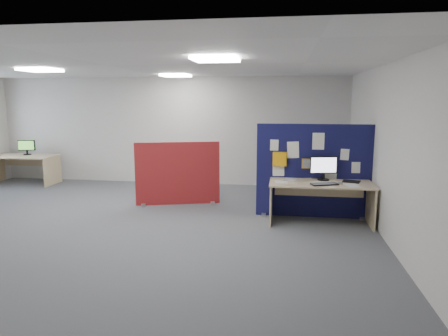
# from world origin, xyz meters

# --- Properties ---
(floor) EXTENTS (9.00, 9.00, 0.00)m
(floor) POSITION_xyz_m (0.00, 0.00, 0.00)
(floor) COLOR #53565B
(floor) RESTS_ON ground
(ceiling) EXTENTS (9.00, 7.00, 0.02)m
(ceiling) POSITION_xyz_m (0.00, 0.00, 2.70)
(ceiling) COLOR white
(ceiling) RESTS_ON wall_back
(wall_back) EXTENTS (9.00, 0.02, 2.70)m
(wall_back) POSITION_xyz_m (0.00, 3.50, 1.35)
(wall_back) COLOR silver
(wall_back) RESTS_ON floor
(wall_right) EXTENTS (0.02, 7.00, 2.70)m
(wall_right) POSITION_xyz_m (4.50, 0.00, 1.35)
(wall_right) COLOR silver
(wall_right) RESTS_ON floor
(ceiling_lights) EXTENTS (4.10, 4.10, 0.04)m
(ceiling_lights) POSITION_xyz_m (0.33, 0.67, 2.67)
(ceiling_lights) COLOR white
(ceiling_lights) RESTS_ON ceiling
(navy_divider) EXTENTS (2.07, 0.30, 1.71)m
(navy_divider) POSITION_xyz_m (3.46, 0.90, 0.86)
(navy_divider) COLOR #0F103A
(navy_divider) RESTS_ON floor
(main_desk) EXTENTS (1.76, 0.78, 0.73)m
(main_desk) POSITION_xyz_m (3.58, 0.54, 0.56)
(main_desk) COLOR #CFB884
(main_desk) RESTS_ON floor
(monitor_main) EXTENTS (0.48, 0.20, 0.43)m
(monitor_main) POSITION_xyz_m (3.64, 0.71, 0.97)
(monitor_main) COLOR black
(monitor_main) RESTS_ON main_desk
(keyboard) EXTENTS (0.48, 0.32, 0.02)m
(keyboard) POSITION_xyz_m (3.62, 0.32, 0.74)
(keyboard) COLOR black
(keyboard) RESTS_ON main_desk
(mouse) EXTENTS (0.11, 0.08, 0.03)m
(mouse) POSITION_xyz_m (3.88, 0.40, 0.74)
(mouse) COLOR #A2A2A7
(mouse) RESTS_ON main_desk
(paper_tray) EXTENTS (0.33, 0.29, 0.01)m
(paper_tray) POSITION_xyz_m (4.11, 0.64, 0.74)
(paper_tray) COLOR black
(paper_tray) RESTS_ON main_desk
(red_divider) EXTENTS (1.67, 0.52, 1.29)m
(red_divider) POSITION_xyz_m (0.80, 1.41, 0.64)
(red_divider) COLOR maroon
(red_divider) RESTS_ON floor
(second_desk) EXTENTS (1.69, 0.85, 0.73)m
(second_desk) POSITION_xyz_m (-3.68, 2.88, 0.56)
(second_desk) COLOR #CFB884
(second_desk) RESTS_ON floor
(monitor_second) EXTENTS (0.41, 0.19, 0.38)m
(monitor_second) POSITION_xyz_m (-3.64, 2.99, 0.94)
(monitor_second) COLOR black
(monitor_second) RESTS_ON second_desk
(office_chair) EXTENTS (0.71, 0.71, 1.08)m
(office_chair) POSITION_xyz_m (0.78, 1.85, 0.62)
(office_chair) COLOR black
(office_chair) RESTS_ON floor
(desk_papers) EXTENTS (1.42, 0.71, 0.00)m
(desk_papers) POSITION_xyz_m (3.35, 0.49, 0.73)
(desk_papers) COLOR white
(desk_papers) RESTS_ON main_desk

